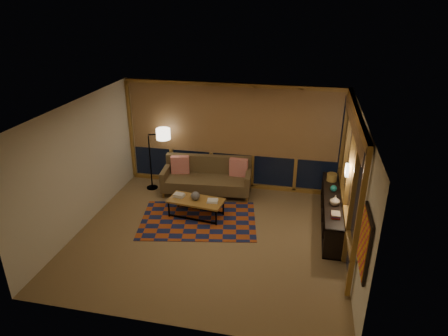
% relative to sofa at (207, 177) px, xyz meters
% --- Properties ---
extents(floor, '(5.50, 5.00, 0.01)m').
position_rel_sofa_xyz_m(floor, '(0.52, -1.86, -0.44)').
color(floor, brown).
rests_on(floor, ground).
extents(ceiling, '(5.50, 5.00, 0.01)m').
position_rel_sofa_xyz_m(ceiling, '(0.52, -1.86, 2.26)').
color(ceiling, beige).
rests_on(ceiling, walls).
extents(walls, '(5.51, 5.01, 2.70)m').
position_rel_sofa_xyz_m(walls, '(0.52, -1.86, 0.91)').
color(walls, beige).
rests_on(walls, floor).
extents(window_wall_back, '(5.30, 0.16, 2.60)m').
position_rel_sofa_xyz_m(window_wall_back, '(0.52, 0.57, 0.91)').
color(window_wall_back, '#9C6824').
rests_on(window_wall_back, walls).
extents(window_wall_right, '(0.16, 3.70, 2.60)m').
position_rel_sofa_xyz_m(window_wall_right, '(3.20, -1.26, 0.91)').
color(window_wall_right, '#9C6824').
rests_on(window_wall_right, walls).
extents(wall_art, '(0.06, 0.74, 0.94)m').
position_rel_sofa_xyz_m(wall_art, '(3.23, -3.71, 1.01)').
color(wall_art, red).
rests_on(wall_art, walls).
extents(wall_sconce, '(0.12, 0.18, 0.22)m').
position_rel_sofa_xyz_m(wall_sconce, '(3.14, -1.41, 1.11)').
color(wall_sconce, beige).
rests_on(wall_sconce, walls).
extents(sofa, '(2.24, 1.07, 0.89)m').
position_rel_sofa_xyz_m(sofa, '(0.00, 0.00, 0.00)').
color(sofa, brown).
rests_on(sofa, floor).
extents(pillow_left, '(0.48, 0.25, 0.46)m').
position_rel_sofa_xyz_m(pillow_left, '(-0.72, 0.12, 0.23)').
color(pillow_left, red).
rests_on(pillow_left, sofa).
extents(pillow_right, '(0.46, 0.16, 0.45)m').
position_rel_sofa_xyz_m(pillow_right, '(0.76, 0.26, 0.23)').
color(pillow_right, red).
rests_on(pillow_right, sofa).
extents(area_rug, '(2.79, 2.12, 0.01)m').
position_rel_sofa_xyz_m(area_rug, '(0.13, -1.31, -0.44)').
color(area_rug, '#963E15').
rests_on(area_rug, floor).
extents(coffee_table, '(1.29, 0.71, 0.41)m').
position_rel_sofa_xyz_m(coffee_table, '(0.04, -1.13, -0.24)').
color(coffee_table, '#9C6824').
rests_on(coffee_table, floor).
extents(book_stack_a, '(0.30, 0.26, 0.08)m').
position_rel_sofa_xyz_m(book_stack_a, '(-0.38, -1.06, 0.01)').
color(book_stack_a, silver).
rests_on(book_stack_a, coffee_table).
extents(book_stack_b, '(0.26, 0.21, 0.05)m').
position_rel_sofa_xyz_m(book_stack_b, '(0.42, -1.15, -0.01)').
color(book_stack_b, silver).
rests_on(book_stack_b, coffee_table).
extents(ceramic_pot, '(0.21, 0.21, 0.20)m').
position_rel_sofa_xyz_m(ceramic_pot, '(0.03, -1.12, 0.07)').
color(ceramic_pot, '#2D2C34').
rests_on(ceramic_pot, coffee_table).
extents(floor_lamp, '(0.63, 0.52, 1.60)m').
position_rel_sofa_xyz_m(floor_lamp, '(-1.47, 0.01, 0.36)').
color(floor_lamp, black).
rests_on(floor_lamp, floor).
extents(bookshelf, '(0.40, 2.65, 0.66)m').
position_rel_sofa_xyz_m(bookshelf, '(3.01, -0.86, -0.11)').
color(bookshelf, black).
rests_on(bookshelf, floor).
extents(basket, '(0.28, 0.28, 0.17)m').
position_rel_sofa_xyz_m(basket, '(2.99, -0.02, 0.30)').
color(basket, olive).
rests_on(basket, bookshelf).
extents(teal_bowl, '(0.18, 0.18, 0.15)m').
position_rel_sofa_xyz_m(teal_bowl, '(3.01, -0.58, 0.29)').
color(teal_bowl, '#186D63').
rests_on(teal_bowl, bookshelf).
extents(vase, '(0.25, 0.25, 0.21)m').
position_rel_sofa_xyz_m(vase, '(3.01, -1.20, 0.32)').
color(vase, tan).
rests_on(vase, bookshelf).
extents(shelf_book_stack, '(0.18, 0.24, 0.07)m').
position_rel_sofa_xyz_m(shelf_book_stack, '(3.01, -1.67, 0.25)').
color(shelf_book_stack, silver).
rests_on(shelf_book_stack, bookshelf).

